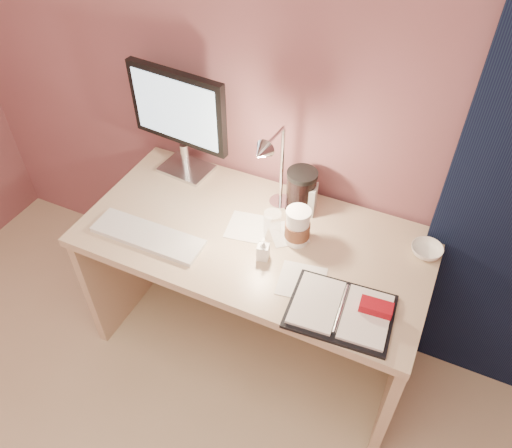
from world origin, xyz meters
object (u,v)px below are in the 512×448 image
at_px(desk, 262,261).
at_px(clear_cup, 272,225).
at_px(planner, 344,310).
at_px(bowl, 427,251).
at_px(keyboard, 148,236).
at_px(product_box, 305,199).
at_px(desk_lamp, 274,170).
at_px(dark_jar, 301,193).
at_px(lotion_bottle, 263,249).
at_px(coffee_cup, 298,227).
at_px(monitor, 180,114).

bearing_deg(desk, clear_cup, -35.83).
relative_size(planner, bowl, 3.12).
distance_m(desk, keyboard, 0.52).
distance_m(product_box, desk_lamp, 0.23).
bearing_deg(dark_jar, lotion_bottle, -94.40).
bearing_deg(lotion_bottle, clear_cup, 97.58).
distance_m(desk, coffee_cup, 0.34).
xyz_separation_m(bowl, product_box, (-0.52, 0.03, 0.05)).
relative_size(desk, monitor, 2.83).
bearing_deg(lotion_bottle, keyboard, -168.37).
height_order(monitor, product_box, monitor).
bearing_deg(keyboard, product_box, 38.68).
distance_m(lotion_bottle, dark_jar, 0.33).
xyz_separation_m(desk, coffee_cup, (0.16, -0.03, 0.30)).
xyz_separation_m(monitor, keyboard, (0.09, -0.44, -0.29)).
distance_m(desk, product_box, 0.35).
xyz_separation_m(monitor, product_box, (0.59, -0.03, -0.23)).
relative_size(coffee_cup, bowl, 1.33).
distance_m(clear_cup, dark_jar, 0.21).
bearing_deg(desk, keyboard, -145.41).
distance_m(desk, bowl, 0.69).
bearing_deg(keyboard, dark_jar, 40.32).
height_order(bowl, lotion_bottle, lotion_bottle).
bearing_deg(desk_lamp, coffee_cup, -23.73).
bearing_deg(coffee_cup, planner, -42.82).
distance_m(planner, lotion_bottle, 0.38).
relative_size(planner, coffee_cup, 2.35).
height_order(desk, monitor, monitor).
height_order(keyboard, lotion_bottle, lotion_bottle).
distance_m(bowl, lotion_bottle, 0.63).
bearing_deg(product_box, dark_jar, 153.51).
height_order(monitor, planner, monitor).
height_order(desk, planner, planner).
bearing_deg(monitor, desk_lamp, -9.69).
bearing_deg(desk, coffee_cup, -10.52).
distance_m(planner, coffee_cup, 0.38).
relative_size(monitor, clear_cup, 4.08).
bearing_deg(coffee_cup, clear_cup, -171.41).
bearing_deg(keyboard, bowl, 19.93).
distance_m(clear_cup, product_box, 0.20).
bearing_deg(desk, bowl, 10.21).
height_order(monitor, dark_jar, monitor).
distance_m(keyboard, planner, 0.82).
xyz_separation_m(keyboard, bowl, (1.02, 0.38, 0.01)).
height_order(coffee_cup, dark_jar, dark_jar).
height_order(desk, desk_lamp, desk_lamp).
xyz_separation_m(monitor, lotion_bottle, (0.55, -0.35, -0.25)).
xyz_separation_m(coffee_cup, dark_jar, (-0.06, 0.18, 0.01)).
distance_m(monitor, desk_lamp, 0.51).
xyz_separation_m(monitor, coffee_cup, (0.63, -0.21, -0.22)).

